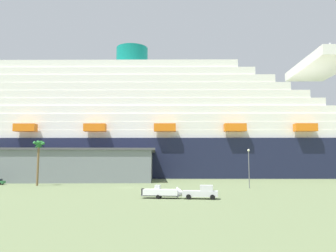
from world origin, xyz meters
The scene contains 7 objects.
ground_plane centered at (0.00, 30.00, 0.00)m, with size 600.00×600.00×0.00m, color #66754C.
cruise_ship centered at (15.72, 63.52, 17.74)m, with size 225.31×48.11×66.89m.
terminal_building centered at (-25.56, 27.81, 5.07)m, with size 61.32×32.96×10.09m.
pickup_truck centered at (16.36, -24.70, 1.04)m, with size 5.77×2.72×2.20m.
small_boat_on_trailer centered at (10.42, -24.11, 0.96)m, with size 7.90×2.58×2.15m.
palm_tree centered at (-23.93, 5.02, 9.14)m, with size 3.00×3.04×11.47m.
street_lamp centered at (28.27, -1.26, 5.72)m, with size 0.56×0.56×8.92m.
Camera 1 is at (13.77, -79.51, 5.71)m, focal length 35.94 mm.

